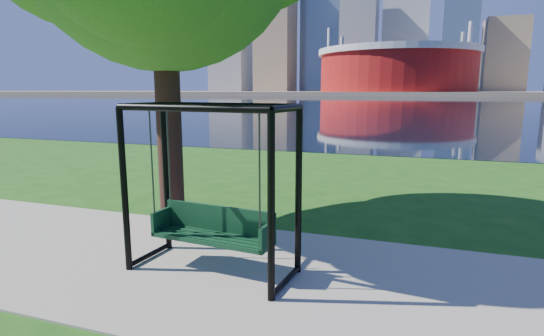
% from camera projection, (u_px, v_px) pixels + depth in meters
% --- Properties ---
extents(ground, '(900.00, 900.00, 0.00)m').
position_uv_depth(ground, '(264.00, 262.00, 6.75)').
color(ground, '#1E5114').
rests_on(ground, ground).
extents(path, '(120.00, 4.00, 0.03)m').
position_uv_depth(path, '(252.00, 274.00, 6.29)').
color(path, '#9E937F').
rests_on(path, ground).
extents(river, '(900.00, 180.00, 0.02)m').
position_uv_depth(river, '(409.00, 102.00, 101.67)').
color(river, black).
rests_on(river, ground).
extents(far_bank, '(900.00, 228.00, 2.00)m').
position_uv_depth(far_bank, '(416.00, 93.00, 291.31)').
color(far_bank, '#937F60').
rests_on(far_bank, ground).
extents(stadium, '(83.00, 83.00, 32.00)m').
position_uv_depth(stadium, '(397.00, 68.00, 226.05)').
color(stadium, maroon).
rests_on(stadium, far_bank).
extents(skyline, '(392.00, 66.00, 96.50)m').
position_uv_depth(skyline, '(413.00, 43.00, 298.84)').
color(skyline, gray).
rests_on(skyline, far_bank).
extents(swing, '(2.54, 1.28, 2.52)m').
position_uv_depth(swing, '(212.00, 193.00, 6.19)').
color(swing, black).
rests_on(swing, ground).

